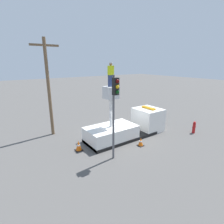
# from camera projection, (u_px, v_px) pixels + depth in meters

# --- Properties ---
(ground_plane) EXTENTS (120.00, 120.00, 0.00)m
(ground_plane) POSITION_uv_depth(u_px,v_px,m) (121.00, 138.00, 14.73)
(ground_plane) COLOR #565451
(bucket_truck) EXTENTS (7.23, 2.41, 4.40)m
(bucket_truck) POSITION_uv_depth(u_px,v_px,m) (128.00, 127.00, 14.89)
(bucket_truck) COLOR black
(bucket_truck) RESTS_ON ground
(worker) EXTENTS (0.40, 0.26, 1.75)m
(worker) POSITION_uv_depth(u_px,v_px,m) (111.00, 74.00, 12.68)
(worker) COLOR navy
(worker) RESTS_ON bucket_truck
(traffic_light_pole) EXTENTS (0.34, 0.57, 5.43)m
(traffic_light_pole) POSITION_uv_depth(u_px,v_px,m) (115.00, 102.00, 10.45)
(traffic_light_pole) COLOR #515156
(traffic_light_pole) RESTS_ON ground
(fire_hydrant) EXTENTS (0.49, 0.25, 1.08)m
(fire_hydrant) POSITION_uv_depth(u_px,v_px,m) (194.00, 127.00, 15.57)
(fire_hydrant) COLOR red
(fire_hydrant) RESTS_ON ground
(traffic_cone_rear) EXTENTS (0.52, 0.52, 0.75)m
(traffic_cone_rear) POSITION_uv_depth(u_px,v_px,m) (79.00, 146.00, 12.52)
(traffic_cone_rear) COLOR black
(traffic_cone_rear) RESTS_ON ground
(traffic_cone_curbside) EXTENTS (0.45, 0.45, 0.67)m
(traffic_cone_curbside) POSITION_uv_depth(u_px,v_px,m) (141.00, 142.00, 13.23)
(traffic_cone_curbside) COLOR black
(traffic_cone_curbside) RESTS_ON ground
(utility_pole) EXTENTS (2.20, 0.26, 8.00)m
(utility_pole) POSITION_uv_depth(u_px,v_px,m) (48.00, 85.00, 14.30)
(utility_pole) COLOR brown
(utility_pole) RESTS_ON ground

